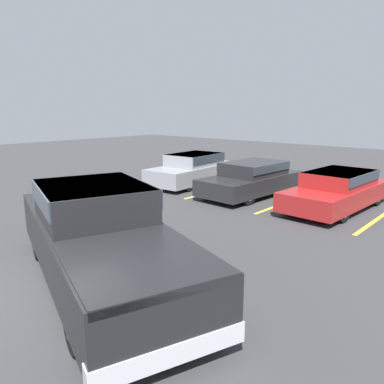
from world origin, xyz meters
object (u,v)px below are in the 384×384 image
(parked_sedan_a, at_px, (193,168))
(parked_sedan_b, at_px, (253,177))
(parked_sedan_c, at_px, (338,189))
(pickup_truck, at_px, (100,236))

(parked_sedan_a, bearing_deg, parked_sedan_b, 83.18)
(parked_sedan_b, height_order, parked_sedan_c, parked_sedan_b)
(pickup_truck, distance_m, parked_sedan_c, 8.35)
(pickup_truck, bearing_deg, parked_sedan_c, 100.99)
(parked_sedan_b, xyz_separation_m, parked_sedan_c, (3.14, 0.16, -0.01))
(parked_sedan_b, distance_m, parked_sedan_c, 3.14)
(pickup_truck, height_order, parked_sedan_a, pickup_truck)
(parked_sedan_c, bearing_deg, pickup_truck, -5.58)
(parked_sedan_a, xyz_separation_m, parked_sedan_b, (3.08, -0.13, -0.02))
(parked_sedan_a, bearing_deg, pickup_truck, 27.07)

